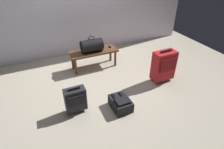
% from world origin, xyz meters
% --- Properties ---
extents(ground_plane, '(6.60, 6.60, 0.00)m').
position_xyz_m(ground_plane, '(0.00, 0.00, 0.00)').
color(ground_plane, '#B2A893').
extents(bench, '(1.00, 0.36, 0.38)m').
position_xyz_m(bench, '(0.18, 0.72, 0.32)').
color(bench, brown).
rests_on(bench, ground).
extents(duffel_bag_black, '(0.44, 0.26, 0.34)m').
position_xyz_m(duffel_bag_black, '(0.15, 0.72, 0.51)').
color(duffel_bag_black, black).
rests_on(duffel_bag_black, bench).
extents(cell_phone, '(0.07, 0.14, 0.01)m').
position_xyz_m(cell_phone, '(0.56, 0.75, 0.39)').
color(cell_phone, silver).
rests_on(cell_phone, bench).
extents(suitcase_upright_red, '(0.42, 0.24, 0.65)m').
position_xyz_m(suitcase_upright_red, '(1.21, -0.30, 0.33)').
color(suitcase_upright_red, red).
rests_on(suitcase_upright_red, ground).
extents(suitcase_small_charcoal, '(0.32, 0.18, 0.46)m').
position_xyz_m(suitcase_small_charcoal, '(-0.53, -0.46, 0.24)').
color(suitcase_small_charcoal, black).
rests_on(suitcase_small_charcoal, ground).
extents(backpack_dark, '(0.28, 0.38, 0.21)m').
position_xyz_m(backpack_dark, '(0.13, -0.68, 0.09)').
color(backpack_dark, black).
rests_on(backpack_dark, ground).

